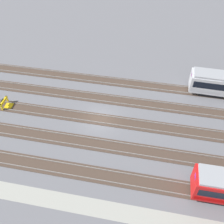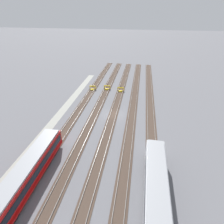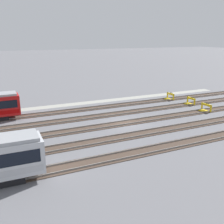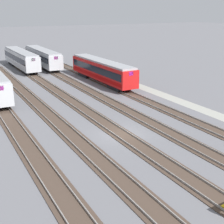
# 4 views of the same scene
# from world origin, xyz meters

# --- Properties ---
(ground_plane) EXTENTS (400.00, 400.00, 0.00)m
(ground_plane) POSITION_xyz_m (0.00, 0.00, 0.00)
(ground_plane) COLOR slate
(service_walkway) EXTENTS (54.00, 2.00, 0.01)m
(service_walkway) POSITION_xyz_m (0.00, -12.74, 0.00)
(service_walkway) COLOR #9E9E93
(service_walkway) RESTS_ON ground
(rail_track_nearest) EXTENTS (90.00, 2.23, 0.21)m
(rail_track_nearest) POSITION_xyz_m (0.00, -8.78, 0.04)
(rail_track_nearest) COLOR #47382D
(rail_track_nearest) RESTS_ON ground
(rail_track_near_inner) EXTENTS (90.00, 2.23, 0.21)m
(rail_track_near_inner) POSITION_xyz_m (0.00, -4.39, 0.04)
(rail_track_near_inner) COLOR #47382D
(rail_track_near_inner) RESTS_ON ground
(rail_track_middle) EXTENTS (90.00, 2.24, 0.21)m
(rail_track_middle) POSITION_xyz_m (0.00, 0.00, 0.04)
(rail_track_middle) COLOR #47382D
(rail_track_middle) RESTS_ON ground
(rail_track_far_inner) EXTENTS (90.00, 2.23, 0.21)m
(rail_track_far_inner) POSITION_xyz_m (0.00, 4.39, 0.04)
(rail_track_far_inner) COLOR #47382D
(rail_track_far_inner) RESTS_ON ground
(rail_track_farthest) EXTENTS (90.00, 2.23, 0.21)m
(rail_track_farthest) POSITION_xyz_m (0.00, 8.78, 0.04)
(rail_track_farthest) COLOR #47382D
(rail_track_farthest) RESTS_ON ground
(bumper_stop_middle_track) EXTENTS (1.36, 2.01, 1.22)m
(bumper_stop_middle_track) POSITION_xyz_m (-14.12, 0.01, 0.51)
(bumper_stop_middle_track) COLOR gold
(bumper_stop_middle_track) RESTS_ON ground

